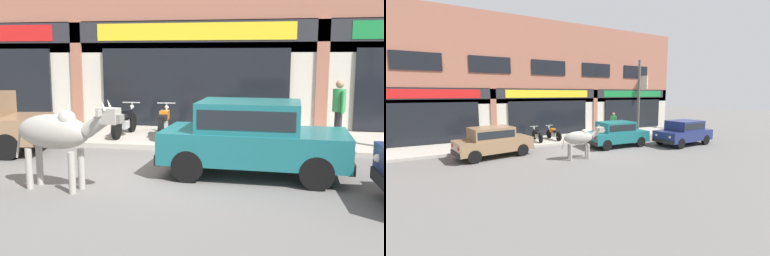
% 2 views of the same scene
% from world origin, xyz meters
% --- Properties ---
extents(ground_plane, '(90.00, 90.00, 0.00)m').
position_xyz_m(ground_plane, '(0.00, 0.00, 0.00)').
color(ground_plane, '#605E5B').
extents(sidewalk, '(19.00, 3.16, 0.12)m').
position_xyz_m(sidewalk, '(0.00, 3.78, 0.06)').
color(sidewalk, '#A8A093').
rests_on(sidewalk, ground).
extents(shop_building, '(23.00, 1.40, 8.08)m').
position_xyz_m(shop_building, '(0.00, 5.62, 3.82)').
color(shop_building, '#9E604C').
rests_on(shop_building, ground).
extents(cow, '(2.14, 0.74, 1.61)m').
position_xyz_m(cow, '(-1.18, -1.30, 1.01)').
color(cow, '#9E998E').
rests_on(cow, ground).
extents(car_1, '(3.67, 1.74, 1.46)m').
position_xyz_m(car_1, '(2.06, 0.23, 0.81)').
color(car_1, black).
rests_on(car_1, ground).
extents(motorcycle_0, '(0.52, 1.81, 0.88)m').
position_xyz_m(motorcycle_0, '(-1.62, 3.45, 0.51)').
color(motorcycle_0, black).
rests_on(motorcycle_0, sidewalk).
extents(motorcycle_1, '(0.52, 1.81, 0.88)m').
position_xyz_m(motorcycle_1, '(-0.50, 3.47, 0.51)').
color(motorcycle_1, black).
rests_on(motorcycle_1, sidewalk).
extents(pedestrian, '(0.32, 0.48, 1.60)m').
position_xyz_m(pedestrian, '(4.05, 3.24, 1.11)').
color(pedestrian, '#2D2D33').
rests_on(pedestrian, sidewalk).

